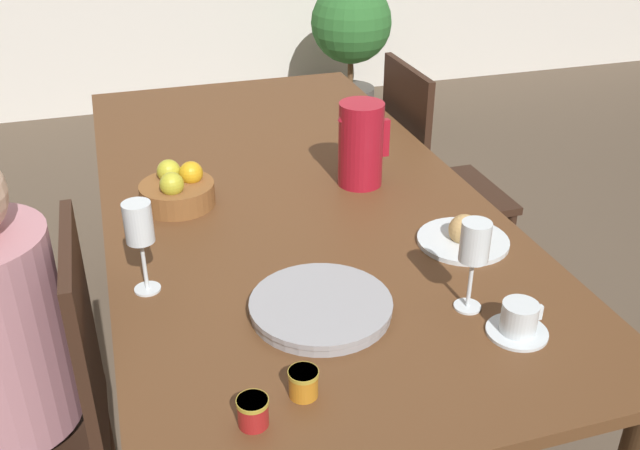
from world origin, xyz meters
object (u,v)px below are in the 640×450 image
at_px(teacup_near_person, 519,321).
at_px(serving_tray, 321,307).
at_px(jam_jar_amber, 253,410).
at_px(wine_glass_water, 139,227).
at_px(red_pitcher, 361,144).
at_px(bread_plate, 463,236).
at_px(fruit_bowl, 177,190).
at_px(jam_jar_red, 303,382).
at_px(potted_plant, 351,34).
at_px(chair_opposite, 430,181).
at_px(chair_person_side, 45,424).
at_px(wine_glass_juice, 474,247).

height_order(teacup_near_person, serving_tray, teacup_near_person).
relative_size(teacup_near_person, jam_jar_amber, 2.23).
bearing_deg(wine_glass_water, jam_jar_amber, -73.88).
distance_m(wine_glass_water, jam_jar_amber, 0.50).
distance_m(red_pitcher, bread_plate, 0.43).
bearing_deg(serving_tray, red_pitcher, 62.77).
relative_size(bread_plate, jam_jar_amber, 4.03).
height_order(red_pitcher, fruit_bowl, red_pitcher).
relative_size(serving_tray, jam_jar_red, 5.39).
bearing_deg(potted_plant, chair_opposite, -100.83).
bearing_deg(serving_tray, wine_glass_water, 150.13).
height_order(teacup_near_person, fruit_bowl, fruit_bowl).
distance_m(red_pitcher, teacup_near_person, 0.76).
bearing_deg(wine_glass_water, red_pitcher, 30.71).
bearing_deg(jam_jar_red, red_pitcher, 63.59).
bearing_deg(chair_person_side, red_pitcher, -65.16).
bearing_deg(bread_plate, teacup_near_person, -100.02).
height_order(chair_opposite, bread_plate, chair_opposite).
bearing_deg(chair_person_side, jam_jar_amber, -137.01).
bearing_deg(teacup_near_person, potted_plant, 76.24).
height_order(wine_glass_juice, teacup_near_person, wine_glass_juice).
distance_m(teacup_near_person, potted_plant, 3.38).
xyz_separation_m(wine_glass_juice, potted_plant, (0.86, 3.17, -0.37)).
height_order(jam_jar_red, fruit_bowl, fruit_bowl).
distance_m(chair_person_side, jam_jar_red, 0.71).
height_order(jam_jar_amber, fruit_bowl, fruit_bowl).
distance_m(chair_person_side, serving_tray, 0.69).
bearing_deg(wine_glass_juice, wine_glass_water, 157.34).
height_order(red_pitcher, serving_tray, red_pitcher).
xyz_separation_m(bread_plate, jam_jar_amber, (-0.62, -0.45, 0.01)).
relative_size(chair_person_side, bread_plate, 4.21).
relative_size(chair_person_side, serving_tray, 3.15).
distance_m(jam_jar_amber, jam_jar_red, 0.11).
bearing_deg(jam_jar_red, wine_glass_water, 119.16).
bearing_deg(teacup_near_person, chair_opposite, 71.71).
height_order(wine_glass_water, serving_tray, wine_glass_water).
height_order(red_pitcher, jam_jar_red, red_pitcher).
relative_size(jam_jar_amber, potted_plant, 0.06).
distance_m(chair_opposite, wine_glass_water, 1.49).
bearing_deg(wine_glass_juice, potted_plant, 74.87).
distance_m(red_pitcher, jam_jar_red, 0.90).
relative_size(wine_glass_juice, jam_jar_red, 3.68).
height_order(bread_plate, potted_plant, potted_plant).
bearing_deg(bread_plate, fruit_bowl, 146.93).
bearing_deg(chair_opposite, wine_glass_juice, -22.24).
distance_m(chair_person_side, red_pitcher, 1.07).
xyz_separation_m(red_pitcher, jam_jar_red, (-0.40, -0.80, -0.09)).
distance_m(chair_person_side, wine_glass_juice, 1.03).
distance_m(wine_glass_water, serving_tray, 0.42).
bearing_deg(fruit_bowl, bread_plate, -33.07).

